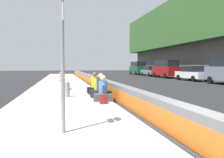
{
  "coord_description": "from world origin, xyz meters",
  "views": [
    {
      "loc": [
        -3.69,
        2.65,
        1.72
      ],
      "look_at": [
        7.44,
        0.03,
        1.02
      ],
      "focal_mm": 34.39,
      "sensor_mm": 36.0,
      "label": 1
    }
  ],
  "objects_px": {
    "seated_person_far": "(95,86)",
    "parked_car_midline": "(166,68)",
    "parked_car_far": "(151,71)",
    "route_sign_post": "(63,45)",
    "seated_person_foreground": "(103,93)",
    "backpack": "(103,99)",
    "seated_person_rear": "(97,89)",
    "construction_barrel": "(62,77)",
    "parked_car_fourth": "(192,73)",
    "parked_car_farther": "(138,68)",
    "seated_person_middle": "(101,90)",
    "fire_hydrant": "(67,88)"
  },
  "relations": [
    {
      "from": "seated_person_far",
      "to": "parked_car_midline",
      "type": "relative_size",
      "value": 0.24
    },
    {
      "from": "seated_person_foreground",
      "to": "parked_car_farther",
      "type": "xyz_separation_m",
      "value": [
        30.62,
        -12.89,
        0.85
      ]
    },
    {
      "from": "seated_person_rear",
      "to": "seated_person_far",
      "type": "relative_size",
      "value": 0.89
    },
    {
      "from": "parked_car_fourth",
      "to": "parked_car_farther",
      "type": "height_order",
      "value": "parked_car_farther"
    },
    {
      "from": "route_sign_post",
      "to": "parked_car_midline",
      "type": "relative_size",
      "value": 0.7
    },
    {
      "from": "seated_person_middle",
      "to": "parked_car_midline",
      "type": "distance_m",
      "value": 22.07
    },
    {
      "from": "parked_car_midline",
      "to": "construction_barrel",
      "type": "bearing_deg",
      "value": 111.61
    },
    {
      "from": "route_sign_post",
      "to": "seated_person_rear",
      "type": "relative_size",
      "value": 3.34
    },
    {
      "from": "backpack",
      "to": "fire_hydrant",
      "type": "bearing_deg",
      "value": 30.41
    },
    {
      "from": "route_sign_post",
      "to": "seated_person_foreground",
      "type": "relative_size",
      "value": 3.1
    },
    {
      "from": "parked_car_fourth",
      "to": "parked_car_far",
      "type": "distance_m",
      "value": 11.82
    },
    {
      "from": "seated_person_rear",
      "to": "parked_car_farther",
      "type": "relative_size",
      "value": 0.21
    },
    {
      "from": "seated_person_foreground",
      "to": "parked_car_fourth",
      "type": "distance_m",
      "value": 18.06
    },
    {
      "from": "parked_car_midline",
      "to": "parked_car_farther",
      "type": "bearing_deg",
      "value": -0.01
    },
    {
      "from": "parked_car_fourth",
      "to": "parked_car_far",
      "type": "height_order",
      "value": "same"
    },
    {
      "from": "backpack",
      "to": "construction_barrel",
      "type": "distance_m",
      "value": 13.98
    },
    {
      "from": "seated_person_foreground",
      "to": "parked_car_far",
      "type": "xyz_separation_m",
      "value": [
        24.38,
        -12.89,
        0.36
      ]
    },
    {
      "from": "seated_person_far",
      "to": "backpack",
      "type": "bearing_deg",
      "value": 176.76
    },
    {
      "from": "seated_person_rear",
      "to": "route_sign_post",
      "type": "bearing_deg",
      "value": 163.66
    },
    {
      "from": "fire_hydrant",
      "to": "construction_barrel",
      "type": "relative_size",
      "value": 0.93
    },
    {
      "from": "parked_car_midline",
      "to": "parked_car_farther",
      "type": "height_order",
      "value": "same"
    },
    {
      "from": "route_sign_post",
      "to": "seated_person_foreground",
      "type": "height_order",
      "value": "route_sign_post"
    },
    {
      "from": "seated_person_far",
      "to": "parked_car_midline",
      "type": "distance_m",
      "value": 20.55
    },
    {
      "from": "seated_person_rear",
      "to": "backpack",
      "type": "height_order",
      "value": "seated_person_rear"
    },
    {
      "from": "seated_person_foreground",
      "to": "seated_person_middle",
      "type": "relative_size",
      "value": 0.95
    },
    {
      "from": "backpack",
      "to": "construction_barrel",
      "type": "height_order",
      "value": "construction_barrel"
    },
    {
      "from": "parked_car_midline",
      "to": "parked_car_farther",
      "type": "xyz_separation_m",
      "value": [
        11.69,
        -0.0,
        0.0
      ]
    },
    {
      "from": "construction_barrel",
      "to": "seated_person_rear",
      "type": "bearing_deg",
      "value": -170.6
    },
    {
      "from": "seated_person_middle",
      "to": "route_sign_post",
      "type": "bearing_deg",
      "value": 160.81
    },
    {
      "from": "construction_barrel",
      "to": "parked_car_fourth",
      "type": "distance_m",
      "value": 14.77
    },
    {
      "from": "route_sign_post",
      "to": "seated_person_far",
      "type": "bearing_deg",
      "value": -14.26
    },
    {
      "from": "route_sign_post",
      "to": "parked_car_far",
      "type": "height_order",
      "value": "route_sign_post"
    },
    {
      "from": "seated_person_rear",
      "to": "parked_car_fourth",
      "type": "bearing_deg",
      "value": -50.6
    },
    {
      "from": "seated_person_middle",
      "to": "construction_barrel",
      "type": "distance_m",
      "value": 12.28
    },
    {
      "from": "seated_person_foreground",
      "to": "seated_person_far",
      "type": "xyz_separation_m",
      "value": [
        2.9,
        -0.06,
        0.02
      ]
    },
    {
      "from": "parked_car_midline",
      "to": "parked_car_farther",
      "type": "relative_size",
      "value": 1.0
    },
    {
      "from": "parked_car_midline",
      "to": "parked_car_far",
      "type": "bearing_deg",
      "value": -0.08
    },
    {
      "from": "backpack",
      "to": "parked_car_midline",
      "type": "bearing_deg",
      "value": -33.51
    },
    {
      "from": "seated_person_foreground",
      "to": "construction_barrel",
      "type": "bearing_deg",
      "value": 7.75
    },
    {
      "from": "seated_person_rear",
      "to": "construction_barrel",
      "type": "distance_m",
      "value": 11.32
    },
    {
      "from": "backpack",
      "to": "parked_car_midline",
      "type": "height_order",
      "value": "parked_car_midline"
    },
    {
      "from": "seated_person_rear",
      "to": "parked_car_midline",
      "type": "xyz_separation_m",
      "value": [
        16.98,
        -12.82,
        0.88
      ]
    },
    {
      "from": "route_sign_post",
      "to": "seated_person_far",
      "type": "xyz_separation_m",
      "value": [
        7.28,
        -1.85,
        -1.69
      ]
    },
    {
      "from": "seated_person_far",
      "to": "parked_car_midline",
      "type": "bearing_deg",
      "value": -38.67
    },
    {
      "from": "parked_car_far",
      "to": "construction_barrel",
      "type": "bearing_deg",
      "value": 127.48
    },
    {
      "from": "seated_person_foreground",
      "to": "parked_car_midline",
      "type": "relative_size",
      "value": 0.23
    },
    {
      "from": "seated_person_far",
      "to": "parked_car_far",
      "type": "relative_size",
      "value": 0.27
    },
    {
      "from": "backpack",
      "to": "seated_person_far",
      "type": "bearing_deg",
      "value": -3.24
    },
    {
      "from": "fire_hydrant",
      "to": "backpack",
      "type": "distance_m",
      "value": 2.78
    },
    {
      "from": "seated_person_middle",
      "to": "seated_person_far",
      "type": "xyz_separation_m",
      "value": [
        1.91,
        0.02,
        -0.0
      ]
    }
  ]
}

